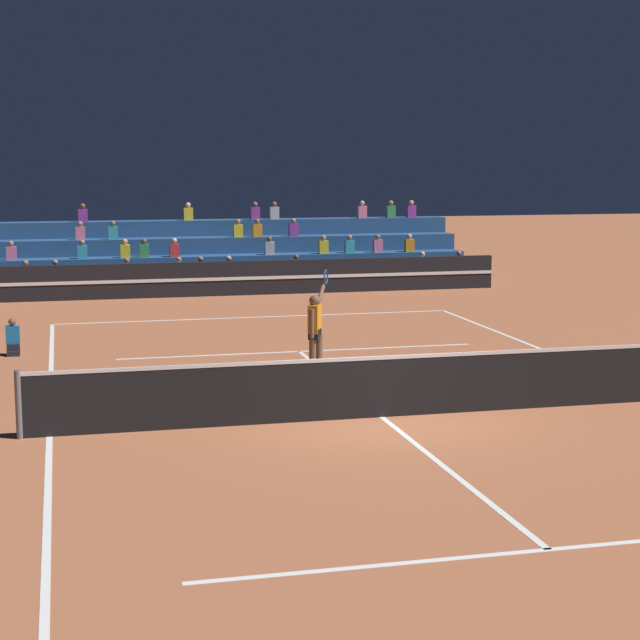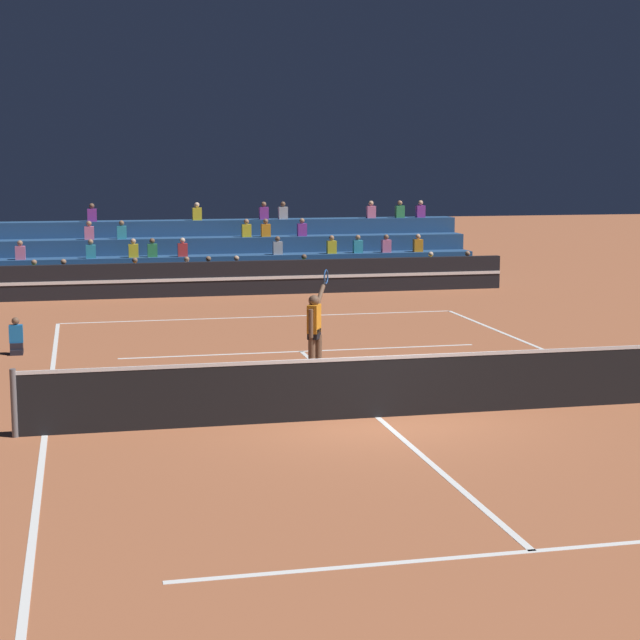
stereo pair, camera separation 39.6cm
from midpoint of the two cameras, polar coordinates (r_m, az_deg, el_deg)
ground_plane at (r=18.30m, az=3.71°, el=-5.20°), size 120.00×120.00×0.00m
court_lines at (r=18.30m, az=3.71°, el=-5.19°), size 11.10×23.90×0.01m
tennis_net at (r=18.18m, az=3.73°, el=-3.54°), size 12.00×0.10×1.10m
sponsor_banner_wall at (r=34.45m, az=-4.18°, el=2.24°), size 18.00×0.26×1.10m
bleacher_stand at (r=37.54m, az=-4.90°, el=3.19°), size 17.44×3.80×2.83m
ball_kid_courtside at (r=24.89m, az=-15.46°, el=-1.03°), size 0.30×0.36×0.84m
tennis_player at (r=21.10m, az=0.26°, el=-0.63°), size 0.79×1.29×2.19m
tennis_ball at (r=26.88m, az=0.08°, el=-0.66°), size 0.07×0.07×0.07m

